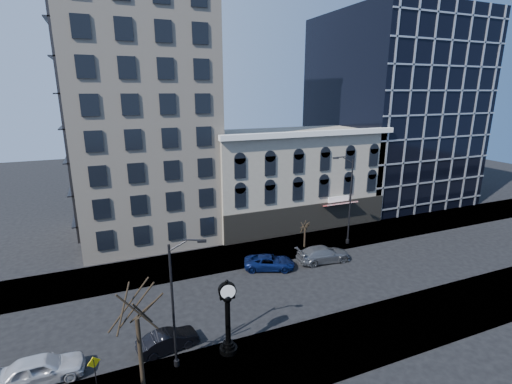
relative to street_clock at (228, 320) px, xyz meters
name	(u,v)px	position (x,y,z in m)	size (l,w,h in m)	color
ground	(252,296)	(4.15, 6.00, -2.52)	(160.00, 160.00, 0.00)	black
sidewalk_far	(224,258)	(4.15, 14.00, -2.46)	(160.00, 6.00, 0.12)	gray
sidewalk_near	(298,355)	(4.15, -2.00, -2.46)	(160.00, 6.00, 0.12)	gray
cream_tower	(137,69)	(-1.97, 24.88, 16.80)	(15.90, 15.40, 42.50)	beige
victorian_row	(292,177)	(16.15, 21.89, 3.48)	(22.60, 11.19, 12.50)	gray
glass_office	(390,110)	(36.15, 26.91, 11.48)	(20.00, 20.15, 28.00)	black
street_clock	(228,320)	(0.00, 0.00, 0.00)	(1.20, 1.20, 5.31)	black
street_lamp_near	(182,270)	(-2.84, -0.19, 4.20)	(2.20, 0.88, 8.74)	black
street_lamp_far	(345,177)	(17.66, 12.40, 5.34)	(2.55, 1.14, 10.25)	black
bare_tree_near	(135,301)	(-5.62, -1.58, 3.65)	(4.66, 4.66, 8.00)	black
bare_tree_far	(305,223)	(13.29, 13.11, 0.39)	(2.16, 2.16, 3.71)	black
warning_sign	(94,367)	(-8.10, -0.24, -0.83)	(0.70, 0.31, 2.27)	black
car_near_a	(41,369)	(-11.17, 1.99, -1.69)	(1.96, 4.86, 1.66)	silver
car_near_b	(168,341)	(-3.63, 1.91, -1.85)	(1.42, 4.08, 1.34)	black
car_far_a	(270,262)	(7.59, 10.01, -1.83)	(2.29, 4.96, 1.38)	#0C194C
car_far_b	(323,254)	(13.35, 9.38, -1.70)	(2.28, 5.61, 1.63)	#595B60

